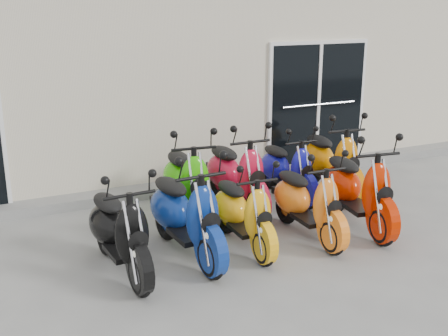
{
  "coord_description": "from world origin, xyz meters",
  "views": [
    {
      "loc": [
        -3.19,
        -6.1,
        2.94
      ],
      "look_at": [
        0.0,
        0.6,
        0.75
      ],
      "focal_mm": 45.0,
      "sensor_mm": 36.0,
      "label": 1
    }
  ],
  "objects_px": {
    "scooter_front_orange_b": "(308,192)",
    "scooter_back_yellow": "(331,152)",
    "scooter_back_green": "(186,171)",
    "scooter_back_blue": "(287,161)",
    "scooter_front_blue": "(185,202)",
    "scooter_front_orange_a": "(243,202)",
    "scooter_back_red": "(236,164)",
    "scooter_front_red": "(358,178)",
    "scooter_front_black": "(119,219)"
  },
  "relations": [
    {
      "from": "scooter_front_black",
      "to": "scooter_back_yellow",
      "type": "xyz_separation_m",
      "value": [
        3.75,
        1.25,
        0.04
      ]
    },
    {
      "from": "scooter_front_orange_a",
      "to": "scooter_back_green",
      "type": "relative_size",
      "value": 0.86
    },
    {
      "from": "scooter_front_orange_a",
      "to": "scooter_back_blue",
      "type": "height_order",
      "value": "scooter_back_blue"
    },
    {
      "from": "scooter_front_black",
      "to": "scooter_back_red",
      "type": "height_order",
      "value": "scooter_back_red"
    },
    {
      "from": "scooter_front_orange_b",
      "to": "scooter_front_red",
      "type": "distance_m",
      "value": 0.8
    },
    {
      "from": "scooter_front_red",
      "to": "scooter_front_blue",
      "type": "bearing_deg",
      "value": -174.09
    },
    {
      "from": "scooter_back_green",
      "to": "scooter_back_yellow",
      "type": "xyz_separation_m",
      "value": [
        2.45,
        0.0,
        -0.0
      ]
    },
    {
      "from": "scooter_front_orange_b",
      "to": "scooter_back_blue",
      "type": "relative_size",
      "value": 1.03
    },
    {
      "from": "scooter_front_blue",
      "to": "scooter_back_yellow",
      "type": "height_order",
      "value": "scooter_front_blue"
    },
    {
      "from": "scooter_front_blue",
      "to": "scooter_front_red",
      "type": "distance_m",
      "value": 2.44
    },
    {
      "from": "scooter_front_black",
      "to": "scooter_front_orange_b",
      "type": "distance_m",
      "value": 2.45
    },
    {
      "from": "scooter_front_orange_b",
      "to": "scooter_back_yellow",
      "type": "relative_size",
      "value": 0.9
    },
    {
      "from": "scooter_front_blue",
      "to": "scooter_front_orange_a",
      "type": "distance_m",
      "value": 0.75
    },
    {
      "from": "scooter_back_blue",
      "to": "scooter_front_orange_b",
      "type": "bearing_deg",
      "value": -111.19
    },
    {
      "from": "scooter_front_orange_a",
      "to": "scooter_back_green",
      "type": "height_order",
      "value": "scooter_back_green"
    },
    {
      "from": "scooter_back_green",
      "to": "scooter_front_orange_a",
      "type": "bearing_deg",
      "value": -71.24
    },
    {
      "from": "scooter_back_green",
      "to": "scooter_back_yellow",
      "type": "bearing_deg",
      "value": 7.02
    },
    {
      "from": "scooter_front_blue",
      "to": "scooter_back_blue",
      "type": "xyz_separation_m",
      "value": [
        2.2,
        1.29,
        -0.09
      ]
    },
    {
      "from": "scooter_back_green",
      "to": "scooter_front_red",
      "type": "bearing_deg",
      "value": -26.46
    },
    {
      "from": "scooter_back_green",
      "to": "scooter_front_orange_b",
      "type": "bearing_deg",
      "value": -41.5
    },
    {
      "from": "scooter_front_red",
      "to": "scooter_back_yellow",
      "type": "relative_size",
      "value": 1.0
    },
    {
      "from": "scooter_front_blue",
      "to": "scooter_front_orange_b",
      "type": "distance_m",
      "value": 1.64
    },
    {
      "from": "scooter_back_green",
      "to": "scooter_back_red",
      "type": "bearing_deg",
      "value": 7.18
    },
    {
      "from": "scooter_back_red",
      "to": "scooter_back_blue",
      "type": "distance_m",
      "value": 0.95
    },
    {
      "from": "scooter_front_black",
      "to": "scooter_front_red",
      "type": "bearing_deg",
      "value": -4.39
    },
    {
      "from": "scooter_back_green",
      "to": "scooter_back_yellow",
      "type": "relative_size",
      "value": 1.0
    },
    {
      "from": "scooter_back_yellow",
      "to": "scooter_back_red",
      "type": "bearing_deg",
      "value": -172.81
    },
    {
      "from": "scooter_front_orange_b",
      "to": "scooter_back_blue",
      "type": "bearing_deg",
      "value": 69.5
    },
    {
      "from": "scooter_front_orange_b",
      "to": "scooter_back_yellow",
      "type": "bearing_deg",
      "value": 46.35
    },
    {
      "from": "scooter_front_black",
      "to": "scooter_front_blue",
      "type": "height_order",
      "value": "scooter_front_blue"
    },
    {
      "from": "scooter_front_blue",
      "to": "scooter_back_red",
      "type": "height_order",
      "value": "scooter_front_blue"
    },
    {
      "from": "scooter_back_yellow",
      "to": "scooter_front_black",
      "type": "bearing_deg",
      "value": -154.32
    },
    {
      "from": "scooter_back_blue",
      "to": "scooter_front_blue",
      "type": "bearing_deg",
      "value": -148.96
    },
    {
      "from": "scooter_front_orange_b",
      "to": "scooter_front_orange_a",
      "type": "bearing_deg",
      "value": 176.77
    },
    {
      "from": "scooter_front_red",
      "to": "scooter_back_green",
      "type": "height_order",
      "value": "scooter_front_red"
    },
    {
      "from": "scooter_back_blue",
      "to": "scooter_back_green",
      "type": "bearing_deg",
      "value": -175.39
    },
    {
      "from": "scooter_back_green",
      "to": "scooter_back_red",
      "type": "relative_size",
      "value": 1.0
    },
    {
      "from": "scooter_back_red",
      "to": "scooter_back_blue",
      "type": "relative_size",
      "value": 1.14
    },
    {
      "from": "scooter_front_black",
      "to": "scooter_front_orange_a",
      "type": "relative_size",
      "value": 1.09
    },
    {
      "from": "scooter_front_orange_a",
      "to": "scooter_back_red",
      "type": "relative_size",
      "value": 0.87
    },
    {
      "from": "scooter_front_red",
      "to": "scooter_back_red",
      "type": "relative_size",
      "value": 1.01
    },
    {
      "from": "scooter_front_orange_b",
      "to": "scooter_back_yellow",
      "type": "height_order",
      "value": "scooter_back_yellow"
    },
    {
      "from": "scooter_front_orange_a",
      "to": "scooter_front_black",
      "type": "bearing_deg",
      "value": -177.79
    },
    {
      "from": "scooter_front_orange_a",
      "to": "scooter_back_red",
      "type": "xyz_separation_m",
      "value": [
        0.52,
        1.23,
        0.09
      ]
    },
    {
      "from": "scooter_back_red",
      "to": "scooter_back_blue",
      "type": "height_order",
      "value": "scooter_back_red"
    },
    {
      "from": "scooter_front_orange_b",
      "to": "scooter_back_red",
      "type": "relative_size",
      "value": 0.9
    },
    {
      "from": "scooter_front_black",
      "to": "scooter_front_red",
      "type": "relative_size",
      "value": 0.94
    },
    {
      "from": "scooter_front_red",
      "to": "scooter_back_blue",
      "type": "xyz_separation_m",
      "value": [
        -0.23,
        1.41,
        -0.09
      ]
    },
    {
      "from": "scooter_front_blue",
      "to": "scooter_front_orange_a",
      "type": "xyz_separation_m",
      "value": [
        0.74,
        -0.06,
        -0.1
      ]
    },
    {
      "from": "scooter_front_black",
      "to": "scooter_front_blue",
      "type": "xyz_separation_m",
      "value": [
        0.82,
        0.08,
        0.05
      ]
    }
  ]
}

